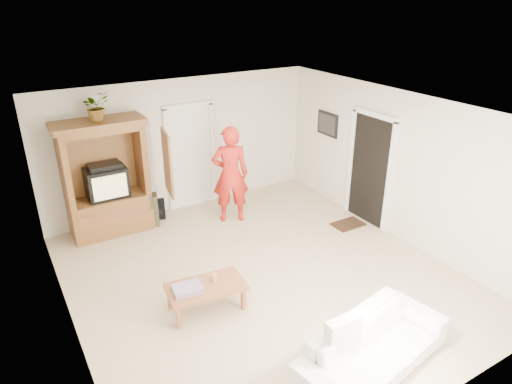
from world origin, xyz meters
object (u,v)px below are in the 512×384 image
Objects in this scene: man at (230,175)px; coffee_table at (206,288)px; armoire at (108,185)px; sofa at (373,348)px.

man is 1.68× the size of coffee_table.
armoire is 3.04m from coffee_table.
coffee_table is (0.50, -2.95, -0.57)m from armoire.
armoire reaches higher than man.
sofa is 1.83× the size of coffee_table.
man is 4.28m from sofa.
sofa is (1.70, -4.93, -0.61)m from armoire.
armoire is at bearing 98.61° from sofa.
man is at bearing -18.97° from armoire.
sofa is 2.32m from coffee_table.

